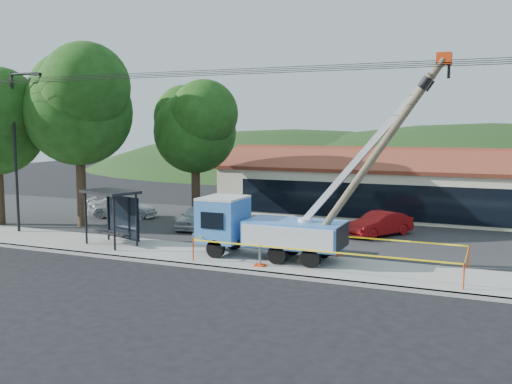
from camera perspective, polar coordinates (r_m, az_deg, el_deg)
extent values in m
plane|color=black|center=(22.74, -6.50, -8.97)|extent=(120.00, 120.00, 0.00)
cube|color=#A6A29B|center=(24.50, -4.06, -7.61)|extent=(60.00, 0.25, 0.15)
cube|color=#A6A29B|center=(26.15, -2.15, -6.68)|extent=(60.00, 4.00, 0.15)
cube|color=#28282B|center=(33.41, 3.72, -3.79)|extent=(60.00, 12.00, 0.10)
cube|color=beige|center=(39.85, 13.03, 0.15)|extent=(22.00, 8.00, 3.40)
cube|color=black|center=(35.96, 11.89, -0.95)|extent=(18.04, 0.08, 2.21)
cube|color=brown|center=(37.71, 12.58, 3.15)|extent=(22.50, 4.53, 1.52)
cube|color=brown|center=(41.64, 13.59, 3.44)|extent=(22.50, 4.53, 1.52)
cube|color=brown|center=(39.64, 13.13, 4.24)|extent=(22.50, 0.30, 0.25)
cylinder|color=black|center=(34.61, -22.93, 3.48)|extent=(0.16, 0.16, 9.00)
cylinder|color=black|center=(34.04, -22.20, 10.89)|extent=(1.80, 0.14, 0.14)
cube|color=black|center=(33.41, -21.09, 10.94)|extent=(0.50, 0.22, 0.15)
cylinder|color=#332316|center=(35.57, -17.07, 0.60)|extent=(0.56, 0.56, 5.06)
sphere|color=#1B3C10|center=(35.40, -17.31, 7.65)|extent=(6.30, 6.30, 6.30)
sphere|color=#1B3C10|center=(36.90, -18.03, 9.36)|extent=(5.04, 5.04, 5.04)
sphere|color=#1B3C10|center=(34.01, -16.68, 10.05)|extent=(5.04, 5.04, 5.04)
cylinder|color=#332316|center=(36.88, -6.04, 0.38)|extent=(0.56, 0.56, 4.18)
sphere|color=#1B3C10|center=(36.66, -6.11, 5.99)|extent=(5.25, 5.25, 5.25)
sphere|color=#1B3C10|center=(37.79, -7.01, 7.44)|extent=(4.20, 4.20, 4.20)
sphere|color=#1B3C10|center=(35.55, -5.20, 7.82)|extent=(4.20, 4.20, 4.20)
ellipsoid|color=#1B3914|center=(78.64, 3.82, 2.21)|extent=(78.40, 56.00, 28.00)
ellipsoid|color=#1B3914|center=(74.27, 22.35, 1.46)|extent=(89.60, 64.00, 32.00)
cylinder|color=black|center=(24.73, -3.14, 11.64)|extent=(60.00, 0.02, 0.02)
cylinder|color=black|center=(25.19, -2.63, 11.83)|extent=(60.00, 0.02, 0.02)
cylinder|color=black|center=(25.65, -2.13, 12.01)|extent=(60.00, 0.02, 0.02)
cylinder|color=black|center=(26.02, -1.75, 12.20)|extent=(60.00, 0.02, 0.02)
cylinder|color=black|center=(25.97, -4.06, -5.68)|extent=(0.84, 0.28, 0.84)
cylinder|color=black|center=(27.70, -2.20, -4.89)|extent=(0.84, 0.28, 0.84)
cylinder|color=black|center=(24.78, 2.15, -6.28)|extent=(0.84, 0.28, 0.84)
cylinder|color=black|center=(26.58, 3.68, -5.39)|extent=(0.84, 0.28, 0.84)
cylinder|color=black|center=(24.30, 5.47, -6.56)|extent=(0.84, 0.28, 0.84)
cylinder|color=black|center=(26.14, 6.79, -5.64)|extent=(0.84, 0.28, 0.84)
cube|color=black|center=(25.82, 1.77, -5.21)|extent=(6.18, 0.94, 0.23)
cube|color=#347BBB|center=(26.65, -3.29, -2.80)|extent=(1.87, 2.25, 1.97)
cube|color=silver|center=(26.51, -3.31, -0.60)|extent=(1.87, 2.25, 0.11)
cube|color=black|center=(27.03, -4.99, -2.38)|extent=(0.07, 1.68, 0.84)
cube|color=gray|center=(27.23, -5.14, -4.21)|extent=(0.14, 2.15, 0.47)
cube|color=#347BBB|center=(25.36, 3.95, -4.15)|extent=(4.30, 2.25, 1.12)
cylinder|color=silver|center=(25.14, 4.96, -3.28)|extent=(0.66, 0.66, 0.56)
cube|color=silver|center=(24.06, 11.40, 4.69)|extent=(5.78, 0.26, 6.82)
cube|color=gray|center=(24.00, 12.07, 5.23)|extent=(3.48, 0.17, 4.10)
cube|color=red|center=(23.59, 18.30, 12.54)|extent=(0.56, 0.47, 0.47)
cube|color=red|center=(24.52, 0.40, -7.33)|extent=(0.42, 0.42, 0.07)
cube|color=red|center=(26.69, 7.92, -6.24)|extent=(0.42, 0.42, 0.07)
cylinder|color=brown|center=(23.84, 10.98, 2.44)|extent=(6.02, 0.31, 8.68)
cube|color=brown|center=(23.46, 17.16, 11.05)|extent=(0.16, 1.72, 0.16)
cylinder|color=black|center=(23.94, 16.79, 10.28)|extent=(0.55, 0.34, 0.59)
cylinder|color=black|center=(22.99, 16.52, 10.45)|extent=(0.55, 0.34, 0.59)
cylinder|color=black|center=(29.99, -16.65, -2.51)|extent=(0.14, 0.14, 2.62)
cylinder|color=black|center=(28.02, -13.99, -3.06)|extent=(0.14, 0.14, 2.62)
cylinder|color=black|center=(30.70, -14.59, -2.23)|extent=(0.14, 0.14, 2.62)
cylinder|color=black|center=(28.78, -11.86, -2.75)|extent=(0.14, 0.14, 2.62)
cube|color=black|center=(29.17, -14.38, 0.02)|extent=(3.24, 2.53, 0.13)
cube|color=black|center=(29.76, -13.18, -2.47)|extent=(2.51, 0.85, 2.18)
cube|color=black|center=(29.48, -14.26, -3.99)|extent=(2.42, 1.15, 0.09)
cylinder|color=red|center=(25.46, -6.31, -5.77)|extent=(0.06, 0.06, 0.99)
cylinder|color=red|center=(22.33, 20.06, -7.91)|extent=(0.06, 0.06, 0.99)
cylinder|color=red|center=(25.62, 20.48, -6.08)|extent=(0.06, 0.06, 0.99)
cylinder|color=red|center=(28.38, -2.96, -4.44)|extent=(0.06, 0.06, 0.99)
cube|color=yellow|center=(23.17, 5.98, -5.87)|extent=(11.28, 0.01, 0.06)
cube|color=yellow|center=(23.88, 20.33, -5.89)|extent=(0.01, 3.38, 0.06)
cube|color=yellow|center=(26.35, 8.15, -4.38)|extent=(11.28, 0.01, 0.06)
cube|color=yellow|center=(26.82, -4.55, -4.13)|extent=(0.01, 3.38, 0.06)
imported|color=#B5B9BD|center=(33.82, -5.85, -3.77)|extent=(2.18, 4.19, 1.36)
imported|color=maroon|center=(32.03, 12.21, -4.48)|extent=(3.34, 4.15, 1.33)
imported|color=silver|center=(38.53, -13.15, -2.63)|extent=(4.84, 3.12, 1.30)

